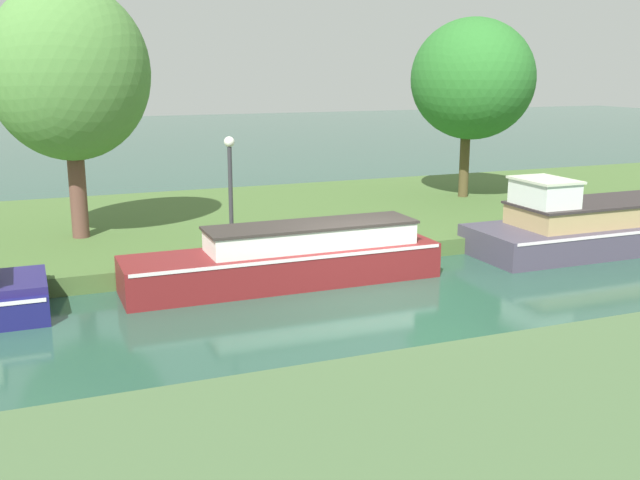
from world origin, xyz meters
The scene contains 8 objects.
ground_plane centered at (0.00, 0.00, 0.00)m, with size 120.00×120.00×0.00m, color #295040.
riverbank_far centered at (0.00, 7.00, 0.20)m, with size 72.00×10.00×0.40m, color #496832.
maroon_barge centered at (-1.45, 1.20, 0.56)m, with size 6.84×1.60×1.28m.
slate_narrowboat centered at (7.86, 1.20, 0.59)m, with size 9.32×2.37×1.92m.
willow_tree_left centered at (-5.40, 5.61, 4.42)m, with size 3.81×3.32×6.14m.
willow_tree_centre centered at (6.79, 7.09, 4.19)m, with size 3.68×4.38×5.70m.
lamp_post centered at (-2.24, 3.01, 2.08)m, with size 0.24×0.24×2.64m.
mooring_post_near centered at (5.78, 2.32, 0.70)m, with size 0.14×0.14×0.59m, color #503028.
Camera 1 is at (-6.57, -13.28, 4.54)m, focal length 41.45 mm.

